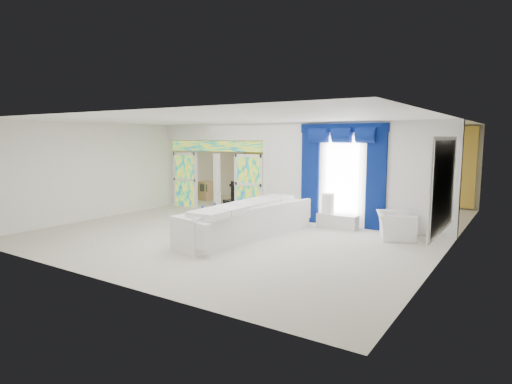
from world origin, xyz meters
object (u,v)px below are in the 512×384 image
Objects in this scene: white_sofa at (247,222)px; console_table at (337,221)px; coffee_table at (213,222)px; grand_piano at (259,192)px; armchair at (396,226)px.

console_table is (1.48, 2.38, -0.20)m from white_sofa.
coffee_table reaches higher than console_table.
console_table is 5.09m from grand_piano.
coffee_table is (-1.35, 0.30, -0.18)m from white_sofa.
armchair is 6.79m from grand_piano.
grand_piano is (-1.52, 4.70, 0.22)m from coffee_table.
white_sofa is 1.39m from coffee_table.
armchair is at bearing 20.16° from coffee_table.
coffee_table is 1.91× the size of armchair.
armchair is at bearing -13.11° from grand_piano.
coffee_table is 1.70× the size of console_table.
armchair is (3.21, 1.98, -0.06)m from white_sofa.
grand_piano is at bearing 148.93° from console_table.
grand_piano is at bearing 41.65° from armchair.
white_sofa is at bearing -122.01° from console_table.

